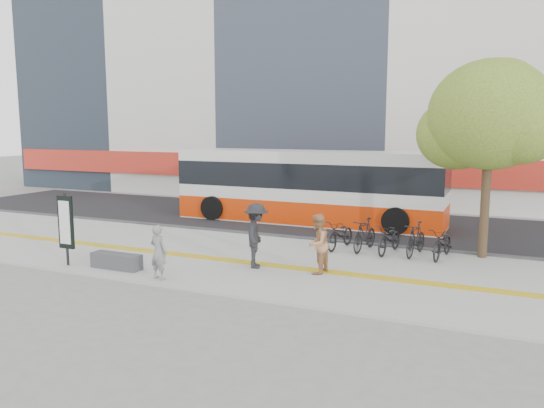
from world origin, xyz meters
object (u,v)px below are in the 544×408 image
at_px(street_tree, 490,118).
at_px(bus, 308,189).
at_px(seated_woman, 158,252).
at_px(pedestrian_dark, 256,235).
at_px(bench, 116,261).
at_px(pedestrian_tan, 317,244).
at_px(signboard, 66,223).

bearing_deg(street_tree, bus, 153.47).
height_order(street_tree, seated_woman, street_tree).
bearing_deg(pedestrian_dark, seated_woman, 117.74).
height_order(bench, seated_woman, seated_woman).
xyz_separation_m(street_tree, pedestrian_dark, (-6.06, -4.22, -3.47)).
xyz_separation_m(seated_woman, pedestrian_tan, (3.78, 2.31, 0.10)).
xyz_separation_m(street_tree, seated_woman, (-7.98, -6.40, -3.68)).
bearing_deg(pedestrian_dark, bench, 94.89).
distance_m(seated_woman, pedestrian_tan, 4.43).
relative_size(bench, pedestrian_dark, 0.83).
bearing_deg(pedestrian_dark, signboard, 90.64).
xyz_separation_m(bench, seated_woman, (1.80, -0.38, 0.53)).
distance_m(bus, seated_woman, 10.12).
bearing_deg(pedestrian_tan, pedestrian_dark, -79.53).
relative_size(street_tree, pedestrian_tan, 3.68).
bearing_deg(bus, signboard, -111.85).
xyz_separation_m(street_tree, pedestrian_tan, (-4.20, -4.09, -3.58)).
relative_size(street_tree, pedestrian_dark, 3.26).
bearing_deg(bench, seated_woman, -11.93).
relative_size(signboard, seated_woman, 1.45).
height_order(bus, pedestrian_dark, bus).
relative_size(seated_woman, pedestrian_dark, 0.78).
bearing_deg(seated_woman, signboard, 7.29).
xyz_separation_m(signboard, bus, (4.01, 10.01, 0.17)).
height_order(bus, seated_woman, bus).
bearing_deg(seated_woman, street_tree, -132.71).
relative_size(street_tree, seated_woman, 4.17).
bearing_deg(street_tree, seated_woman, -141.26).
height_order(signboard, bus, bus).
xyz_separation_m(bus, pedestrian_tan, (3.16, -7.77, -0.60)).
xyz_separation_m(bench, pedestrian_tan, (5.58, 1.93, 0.63)).
xyz_separation_m(bench, bus, (2.41, 9.70, 1.23)).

